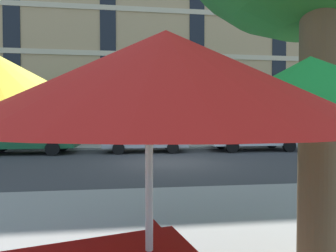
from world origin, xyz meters
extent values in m
plane|color=#38383A|center=(0.00, 0.00, 0.00)|extent=(120.00, 120.00, 0.00)
cube|color=#B2ADA3|center=(0.00, 6.80, 0.06)|extent=(56.00, 3.60, 0.12)
cube|color=tan|center=(0.00, 15.00, 9.60)|extent=(38.49, 12.00, 19.20)
cube|color=beige|center=(0.00, 8.96, 3.20)|extent=(37.72, 0.08, 0.36)
cube|color=beige|center=(0.00, 8.96, 6.40)|extent=(37.72, 0.08, 0.36)
cube|color=beige|center=(0.00, 8.96, 9.60)|extent=(37.72, 0.08, 0.36)
cube|color=black|center=(-3.21, 8.97, 10.00)|extent=(1.10, 0.06, 18.00)
cube|color=black|center=(3.21, 8.97, 10.00)|extent=(1.10, 0.06, 18.00)
cube|color=black|center=(9.62, 8.97, 10.00)|extent=(1.10, 0.06, 18.00)
cube|color=#195933|center=(-6.88, 3.70, 0.82)|extent=(5.10, 1.90, 0.96)
cube|color=#195933|center=(-7.98, 3.70, 1.75)|extent=(1.90, 1.75, 0.90)
cube|color=#195933|center=(-4.41, 3.70, 1.48)|extent=(0.16, 1.75, 0.36)
cylinder|color=black|center=(-5.30, 4.65, 0.34)|extent=(0.68, 0.22, 0.68)
cylinder|color=black|center=(-5.30, 2.75, 0.34)|extent=(0.68, 0.22, 0.68)
cylinder|color=black|center=(-8.47, 4.65, 0.34)|extent=(0.68, 0.22, 0.68)
cube|color=#A8AAB2|center=(-0.82, 3.70, 0.70)|extent=(4.40, 1.76, 0.80)
cube|color=#A8AAB2|center=(-0.97, 3.70, 1.44)|extent=(2.30, 1.55, 0.68)
cube|color=black|center=(-0.97, 3.70, 1.44)|extent=(2.32, 1.57, 0.32)
cylinder|color=black|center=(0.54, 4.58, 0.30)|extent=(0.60, 0.22, 0.60)
cylinder|color=black|center=(0.54, 2.82, 0.30)|extent=(0.60, 0.22, 0.60)
cylinder|color=black|center=(-2.18, 4.58, 0.30)|extent=(0.60, 0.22, 0.60)
cylinder|color=black|center=(-2.18, 2.82, 0.30)|extent=(0.60, 0.22, 0.60)
cube|color=silver|center=(5.24, 3.70, 0.82)|extent=(5.10, 1.90, 0.96)
cube|color=silver|center=(4.14, 3.70, 1.75)|extent=(1.90, 1.75, 0.90)
cube|color=silver|center=(7.71, 3.70, 1.48)|extent=(0.16, 1.75, 0.36)
cylinder|color=black|center=(6.82, 4.65, 0.34)|extent=(0.68, 0.22, 0.68)
cylinder|color=black|center=(6.82, 2.75, 0.34)|extent=(0.68, 0.22, 0.68)
cylinder|color=black|center=(3.66, 4.65, 0.34)|extent=(0.68, 0.22, 0.68)
cylinder|color=black|center=(3.66, 2.75, 0.34)|extent=(0.68, 0.22, 0.68)
cylinder|color=brown|center=(-6.08, 7.05, 0.93)|extent=(0.32, 0.32, 1.85)
sphere|color=#236023|center=(-6.00, 7.21, 3.10)|extent=(2.52, 2.52, 2.52)
sphere|color=#236023|center=(-6.03, 7.18, 3.10)|extent=(2.32, 2.32, 2.32)
sphere|color=#236023|center=(-5.84, 7.16, 2.91)|extent=(2.99, 2.99, 2.99)
cylinder|color=brown|center=(4.51, 6.86, 1.27)|extent=(0.26, 0.26, 2.53)
sphere|color=#2D702D|center=(4.63, 6.69, 3.87)|extent=(2.75, 2.75, 2.75)
sphere|color=#2D702D|center=(4.32, 6.55, 3.58)|extent=(2.00, 2.00, 2.00)
sphere|color=#2D702D|center=(4.22, 7.08, 3.50)|extent=(1.91, 1.91, 1.91)
sphere|color=#2D702D|center=(4.38, 6.56, 3.76)|extent=(2.05, 2.05, 2.05)
cylinder|color=silver|center=(-1.32, -9.00, 1.05)|extent=(0.06, 0.06, 2.10)
cone|color=orange|center=(-0.21, -9.00, 1.93)|extent=(1.33, 1.33, 0.35)
cone|color=#199EB2|center=(-0.53, -8.22, 1.93)|extent=(1.33, 1.33, 0.35)
cone|color=blue|center=(-1.32, -7.89, 1.93)|extent=(1.33, 1.33, 0.35)
cone|color=#662D9E|center=(-2.10, -8.22, 1.93)|extent=(1.33, 1.33, 0.35)
cone|color=red|center=(-1.32, -10.11, 1.93)|extent=(1.33, 1.33, 0.35)
cone|color=green|center=(-0.53, -9.78, 1.93)|extent=(1.33, 1.33, 0.35)
cone|color=orange|center=(-1.32, -9.00, 1.97)|extent=(1.66, 1.66, 0.43)
cylinder|color=brown|center=(0.54, -8.36, 1.66)|extent=(0.41, 0.41, 3.32)
camera|label=1|loc=(-1.43, -11.11, 1.78)|focal=29.65mm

